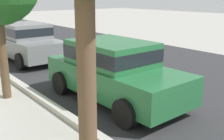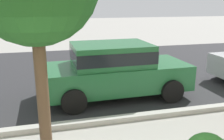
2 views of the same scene
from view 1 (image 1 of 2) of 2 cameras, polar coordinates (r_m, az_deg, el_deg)
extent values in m
cube|color=#2D2D30|center=(10.49, 7.85, 0.23)|extent=(60.00, 9.00, 0.01)
cube|color=#B2AFA8|center=(7.96, -15.91, -4.70)|extent=(60.00, 0.20, 0.12)
cylinder|color=brown|center=(7.77, -21.59, 2.57)|extent=(0.22, 0.22, 2.26)
cylinder|color=brown|center=(3.84, -5.23, -3.16)|extent=(0.27, 0.27, 2.97)
cube|color=slate|center=(12.21, -17.12, 4.72)|extent=(4.14, 1.79, 0.70)
cube|color=slate|center=(12.25, -17.63, 7.80)|extent=(2.17, 1.61, 0.60)
cube|color=black|center=(12.25, -17.63, 7.80)|extent=(2.18, 1.63, 0.33)
cylinder|color=black|center=(11.44, -10.47, 3.00)|extent=(0.64, 0.23, 0.64)
cylinder|color=black|center=(10.74, -18.38, 1.67)|extent=(0.64, 0.23, 0.64)
cylinder|color=black|center=(13.79, -15.95, 4.73)|extent=(0.64, 0.23, 0.64)
cube|color=#236638|center=(7.16, 0.62, -1.67)|extent=(4.14, 1.79, 0.70)
cube|color=#236638|center=(7.12, -0.15, 3.61)|extent=(2.17, 1.61, 0.60)
cube|color=black|center=(7.12, -0.15, 3.61)|extent=(2.18, 1.63, 0.33)
cylinder|color=black|center=(6.98, 13.15, -5.06)|extent=(0.64, 0.23, 0.64)
cylinder|color=black|center=(5.80, 2.73, -8.93)|extent=(0.64, 0.23, 0.64)
cylinder|color=black|center=(8.75, -0.77, -0.51)|extent=(0.64, 0.23, 0.64)
cylinder|color=black|center=(7.84, -10.49, -2.65)|extent=(0.64, 0.23, 0.64)
camera|label=2|loc=(7.47, -56.76, 8.36)|focal=39.59mm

